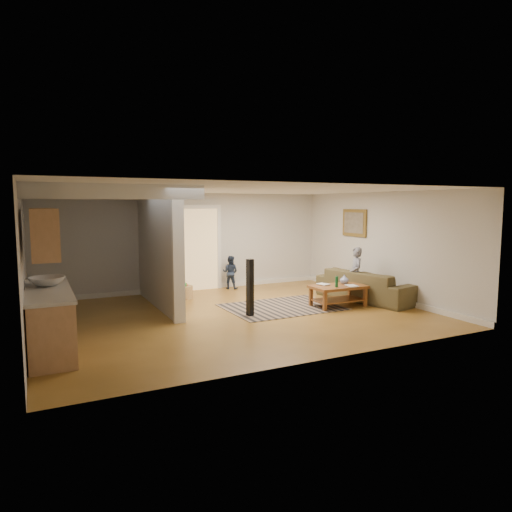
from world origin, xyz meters
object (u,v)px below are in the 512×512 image
Objects in this scene: speaker_right at (153,273)px; toy_basket at (183,291)px; speaker_left at (250,288)px; child at (355,301)px; toddler at (230,289)px; tv_console at (161,274)px; sofa at (366,300)px; coffee_table at (338,290)px.

speaker_right is 0.94m from toy_basket.
speaker_left is 2.37m from toy_basket.
child is 3.34m from toddler.
speaker_left is at bearing 115.13° from toddler.
toy_basket is at bearing -98.92° from child.
tv_console is 2.12m from toddler.
sofa is 5.20× the size of toy_basket.
speaker_right is at bearing 40.70° from toddler.
tv_console is at bearing 55.17° from toddler.
child is at bearing 72.90° from sofa.
tv_console is at bearing -97.65° from child.
child is at bearing -9.18° from speaker_left.
tv_console is at bearing 51.10° from sofa.
coffee_table is 4.46m from speaker_right.
toddler is (0.81, 2.90, -0.57)m from speaker_left.
speaker_right is 4.85m from child.
toy_basket is at bearing 93.65° from speaker_left.
child is (4.00, -2.69, -0.56)m from speaker_right.
coffee_table is 0.81m from child.
tv_console reaches higher than toddler.
tv_console is 4.54m from child.
speaker_left is at bearing -72.89° from toy_basket.
toy_basket is 0.37× the size of child.
tv_console is 0.96× the size of speaker_left.
toy_basket is at bearing -10.76° from tv_console.
sofa is 1.07m from coffee_table.
tv_console is (-3.26, 2.45, 0.24)m from coffee_table.
tv_console is at bearing -77.08° from speaker_right.
speaker_left is at bearing 178.33° from coffee_table.
coffee_table is 0.96× the size of child.
coffee_table reaches higher than toddler.
speaker_left is at bearing -61.08° from speaker_right.
child is at bearing -30.28° from toy_basket.
sofa is at bearing 13.77° from coffee_table.
sofa is 4.82m from tv_console.
toy_basket is (-3.77, 2.06, 0.17)m from sofa.
tv_console is 0.51m from speaker_right.
speaker_left is at bearing -64.36° from child.
sofa is 2.13× the size of speaker_right.
tv_console reaches higher than sofa.
toy_basket is at bearing -45.31° from speaker_right.
sofa is at bearing -10.16° from speaker_left.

